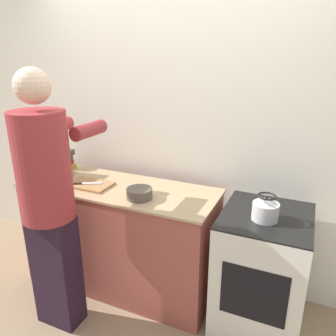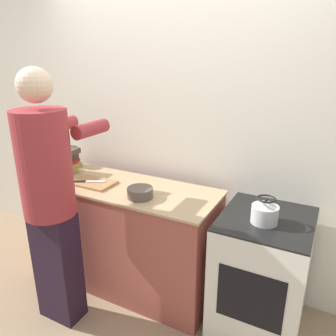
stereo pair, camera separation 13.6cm
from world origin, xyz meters
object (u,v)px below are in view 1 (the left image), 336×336
cutting_board (90,185)px  bowl_prep (139,193)px  person (49,198)px  oven (261,270)px  knife (85,183)px  kettle (266,209)px  canister_jar (64,158)px

cutting_board → bowl_prep: 0.48m
bowl_prep → person: bearing=-138.7°
oven → bowl_prep: size_ratio=4.67×
cutting_board → bowl_prep: bearing=-6.2°
oven → knife: (-1.39, -0.14, 0.49)m
cutting_board → kettle: (1.35, 0.04, 0.03)m
oven → person: person is taller
kettle → bowl_prep: kettle is taller
knife → bowl_prep: bowl_prep is taller
person → kettle: bearing=20.6°
cutting_board → canister_jar: 0.56m
oven → cutting_board: 1.45m
cutting_board → bowl_prep: bowl_prep is taller
cutting_board → kettle: 1.36m
cutting_board → person: bearing=-88.2°
person → knife: (-0.05, 0.44, -0.07)m
person → knife: 0.45m
person → bowl_prep: bearing=41.3°
oven → cutting_board: size_ratio=2.59×
knife → kettle: bearing=-24.5°
person → bowl_prep: (0.46, 0.41, -0.05)m
kettle → bowl_prep: bearing=-173.9°
person → cutting_board: 0.47m
cutting_board → kettle: bearing=1.8°
person → knife: bearing=95.9°
oven → kettle: bearing=-95.5°
kettle → bowl_prep: (-0.88, -0.09, -0.00)m
oven → kettle: 0.52m
person → cutting_board: (-0.01, 0.46, -0.08)m
person → kettle: person is taller
canister_jar → person: bearing=-55.7°
knife → kettle: size_ratio=1.39×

